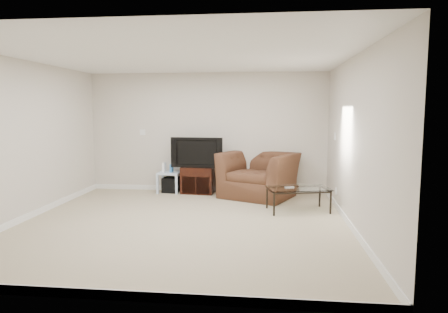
# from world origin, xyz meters

# --- Properties ---
(floor) EXTENTS (5.00, 5.00, 0.00)m
(floor) POSITION_xyz_m (0.00, 0.00, 0.00)
(floor) COLOR tan
(floor) RESTS_ON ground
(ceiling) EXTENTS (5.00, 5.00, 0.00)m
(ceiling) POSITION_xyz_m (0.00, 0.00, 2.50)
(ceiling) COLOR white
(ceiling) RESTS_ON ground
(wall_back) EXTENTS (5.00, 0.02, 2.50)m
(wall_back) POSITION_xyz_m (0.00, 2.50, 1.25)
(wall_back) COLOR silver
(wall_back) RESTS_ON ground
(wall_left) EXTENTS (0.02, 5.00, 2.50)m
(wall_left) POSITION_xyz_m (-2.50, 0.00, 1.25)
(wall_left) COLOR silver
(wall_left) RESTS_ON ground
(wall_right) EXTENTS (0.02, 5.00, 2.50)m
(wall_right) POSITION_xyz_m (2.50, 0.00, 1.25)
(wall_right) COLOR silver
(wall_right) RESTS_ON ground
(plate_back) EXTENTS (0.12, 0.02, 0.12)m
(plate_back) POSITION_xyz_m (-1.40, 2.49, 1.25)
(plate_back) COLOR white
(plate_back) RESTS_ON wall_back
(plate_right_switch) EXTENTS (0.02, 0.09, 0.13)m
(plate_right_switch) POSITION_xyz_m (2.49, 1.60, 1.25)
(plate_right_switch) COLOR white
(plate_right_switch) RESTS_ON wall_right
(plate_right_outlet) EXTENTS (0.02, 0.08, 0.12)m
(plate_right_outlet) POSITION_xyz_m (2.49, 1.30, 0.30)
(plate_right_outlet) COLOR white
(plate_right_outlet) RESTS_ON wall_right
(tv_stand) EXTENTS (0.69, 0.51, 0.55)m
(tv_stand) POSITION_xyz_m (-0.16, 2.28, 0.28)
(tv_stand) COLOR black
(tv_stand) RESTS_ON floor
(dvd_player) EXTENTS (0.42, 0.31, 0.06)m
(dvd_player) POSITION_xyz_m (-0.16, 2.24, 0.46)
(dvd_player) COLOR black
(dvd_player) RESTS_ON tv_stand
(television) EXTENTS (1.01, 0.26, 0.62)m
(television) POSITION_xyz_m (-0.16, 2.25, 0.86)
(television) COLOR black
(television) RESTS_ON tv_stand
(side_table) EXTENTS (0.46, 0.46, 0.43)m
(side_table) POSITION_xyz_m (-0.77, 2.28, 0.22)
(side_table) COLOR #A8BFCC
(side_table) RESTS_ON floor
(subwoofer) EXTENTS (0.35, 0.35, 0.32)m
(subwoofer) POSITION_xyz_m (-0.75, 2.30, 0.15)
(subwoofer) COLOR black
(subwoofer) RESTS_ON floor
(game_console) EXTENTS (0.05, 0.15, 0.20)m
(game_console) POSITION_xyz_m (-0.88, 2.26, 0.53)
(game_console) COLOR white
(game_console) RESTS_ON side_table
(game_case) EXTENTS (0.06, 0.13, 0.17)m
(game_case) POSITION_xyz_m (-0.72, 2.26, 0.52)
(game_case) COLOR #337FCC
(game_case) RESTS_ON side_table
(recliner) EXTENTS (1.61, 1.37, 1.19)m
(recliner) POSITION_xyz_m (1.10, 2.05, 0.59)
(recliner) COLOR brown
(recliner) RESTS_ON floor
(coffee_table) EXTENTS (1.14, 0.80, 0.41)m
(coffee_table) POSITION_xyz_m (1.80, 0.97, 0.20)
(coffee_table) COLOR black
(coffee_table) RESTS_ON floor
(remote) EXTENTS (0.17, 0.10, 0.02)m
(remote) POSITION_xyz_m (1.65, 0.97, 0.42)
(remote) COLOR #B2B2B7
(remote) RESTS_ON coffee_table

